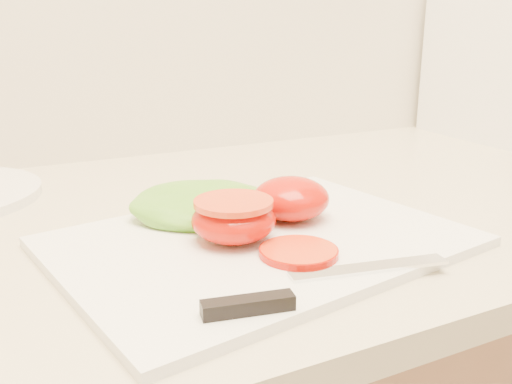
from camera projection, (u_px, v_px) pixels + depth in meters
name	position (u px, v px, depth m)	size (l,w,h in m)	color
cutting_board	(260.00, 242.00, 0.58)	(0.40, 0.29, 0.01)	white
tomato_half_dome	(291.00, 198.00, 0.63)	(0.08, 0.08, 0.05)	red
tomato_half_cut	(234.00, 218.00, 0.56)	(0.08, 0.08, 0.04)	red
tomato_slice_0	(299.00, 252.00, 0.53)	(0.07, 0.07, 0.01)	#DD5927
lettuce_leaf_0	(204.00, 205.00, 0.63)	(0.16, 0.11, 0.03)	#6CAD2D
knife	(300.00, 289.00, 0.46)	(0.24, 0.06, 0.01)	silver
appliance	(507.00, 58.00, 1.10)	(0.20, 0.25, 0.30)	white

